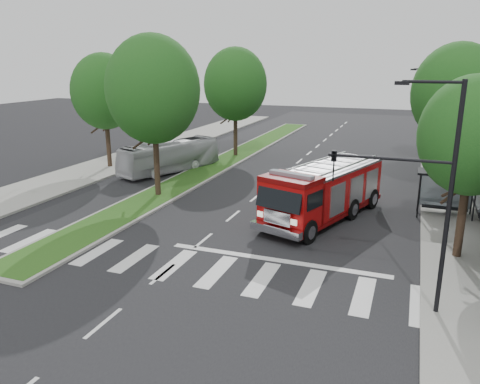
# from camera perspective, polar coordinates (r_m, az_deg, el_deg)

# --- Properties ---
(ground) EXTENTS (140.00, 140.00, 0.00)m
(ground) POSITION_cam_1_polar(r_m,az_deg,el_deg) (23.16, -4.49, -5.92)
(ground) COLOR black
(ground) RESTS_ON ground
(sidewalk_right) EXTENTS (5.00, 80.00, 0.15)m
(sidewalk_right) POSITION_cam_1_polar(r_m,az_deg,el_deg) (30.83, 25.80, -1.79)
(sidewalk_right) COLOR gray
(sidewalk_right) RESTS_ON ground
(sidewalk_left) EXTENTS (5.00, 80.00, 0.15)m
(sidewalk_left) POSITION_cam_1_polar(r_m,az_deg,el_deg) (38.75, -17.87, 2.38)
(sidewalk_left) COLOR gray
(sidewalk_left) RESTS_ON ground
(median) EXTENTS (3.00, 50.00, 0.15)m
(median) POSITION_cam_1_polar(r_m,az_deg,el_deg) (41.31, -1.55, 3.94)
(median) COLOR gray
(median) RESTS_ON ground
(bus_shelter) EXTENTS (3.20, 1.60, 2.61)m
(bus_shelter) POSITION_cam_1_polar(r_m,az_deg,el_deg) (28.43, 23.96, 1.17)
(bus_shelter) COLOR black
(bus_shelter) RESTS_ON ground
(tree_right_near) EXTENTS (4.40, 4.40, 8.05)m
(tree_right_near) POSITION_cam_1_polar(r_m,az_deg,el_deg) (21.80, 26.50, 6.12)
(tree_right_near) COLOR black
(tree_right_near) RESTS_ON ground
(tree_right_mid) EXTENTS (5.60, 5.60, 9.72)m
(tree_right_mid) POSITION_cam_1_polar(r_m,az_deg,el_deg) (33.60, 24.86, 10.84)
(tree_right_mid) COLOR black
(tree_right_mid) RESTS_ON ground
(tree_right_far) EXTENTS (5.00, 5.00, 8.73)m
(tree_right_far) POSITION_cam_1_polar(r_m,az_deg,el_deg) (43.61, 23.95, 10.89)
(tree_right_far) COLOR black
(tree_right_far) RESTS_ON ground
(tree_median_near) EXTENTS (5.80, 5.80, 10.16)m
(tree_median_near) POSITION_cam_1_polar(r_m,az_deg,el_deg) (29.71, -10.55, 12.18)
(tree_median_near) COLOR black
(tree_median_near) RESTS_ON ground
(tree_median_far) EXTENTS (5.60, 5.60, 9.72)m
(tree_median_far) POSITION_cam_1_polar(r_m,az_deg,el_deg) (42.34, -0.57, 12.99)
(tree_median_far) COLOR black
(tree_median_far) RESTS_ON ground
(tree_left_mid) EXTENTS (5.20, 5.20, 9.16)m
(tree_left_mid) POSITION_cam_1_polar(r_m,az_deg,el_deg) (39.17, -16.21, 11.68)
(tree_left_mid) COLOR black
(tree_left_mid) RESTS_ON ground
(streetlight_right_near) EXTENTS (4.08, 0.22, 8.00)m
(streetlight_right_near) POSITION_cam_1_polar(r_m,az_deg,el_deg) (16.43, 21.33, 1.02)
(streetlight_right_near) COLOR black
(streetlight_right_near) RESTS_ON ground
(streetlight_right_far) EXTENTS (2.11, 0.20, 8.00)m
(streetlight_right_far) POSITION_cam_1_polar(r_m,az_deg,el_deg) (39.69, 22.32, 8.73)
(streetlight_right_far) COLOR black
(streetlight_right_far) RESTS_ON ground
(fire_engine) EXTENTS (5.66, 9.80, 3.26)m
(fire_engine) POSITION_cam_1_polar(r_m,az_deg,el_deg) (26.08, 10.17, -0.01)
(fire_engine) COLOR #620505
(fire_engine) RESTS_ON ground
(city_bus) EXTENTS (5.13, 9.10, 2.49)m
(city_bus) POSITION_cam_1_polar(r_m,az_deg,el_deg) (37.39, -8.50, 4.34)
(city_bus) COLOR silver
(city_bus) RESTS_ON ground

